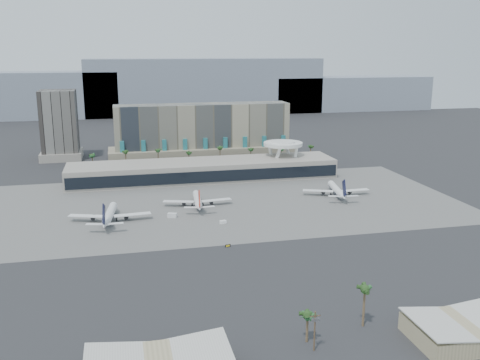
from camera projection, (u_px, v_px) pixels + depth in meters
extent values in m
plane|color=#232326|center=(242.00, 236.00, 239.90)|extent=(900.00, 900.00, 0.00)
cube|color=#5B5B59|center=(220.00, 203.00, 291.96)|extent=(260.00, 130.00, 0.06)
cube|color=gray|center=(7.00, 96.00, 639.25)|extent=(260.00, 60.00, 55.00)
cube|color=gray|center=(205.00, 86.00, 689.50)|extent=(300.00, 60.00, 70.00)
cube|color=gray|center=(348.00, 93.00, 735.84)|extent=(220.00, 60.00, 45.00)
cube|color=#9E957A|center=(203.00, 132.00, 402.73)|extent=(130.00, 22.00, 42.00)
cube|color=tan|center=(203.00, 153.00, 404.65)|extent=(140.00, 30.00, 10.00)
cube|color=#23727A|center=(122.00, 154.00, 381.22)|extent=(3.00, 2.00, 18.00)
cube|color=#23727A|center=(144.00, 153.00, 384.47)|extent=(3.00, 2.00, 18.00)
cube|color=#23727A|center=(165.00, 152.00, 387.72)|extent=(3.00, 2.00, 18.00)
cube|color=#23727A|center=(185.00, 151.00, 390.98)|extent=(3.00, 2.00, 18.00)
cube|color=#23727A|center=(205.00, 150.00, 394.23)|extent=(3.00, 2.00, 18.00)
cube|color=#23727A|center=(225.00, 149.00, 397.48)|extent=(3.00, 2.00, 18.00)
cube|color=#23727A|center=(245.00, 149.00, 400.73)|extent=(3.00, 2.00, 18.00)
cube|color=#23727A|center=(264.00, 148.00, 403.98)|extent=(3.00, 2.00, 18.00)
cube|color=#23727A|center=(283.00, 147.00, 407.24)|extent=(3.00, 2.00, 18.00)
cube|color=black|center=(60.00, 125.00, 402.44)|extent=(26.00, 26.00, 52.00)
cube|color=#A0978D|center=(62.00, 155.00, 407.92)|extent=(30.00, 30.00, 6.00)
cube|color=#A0978D|center=(203.00, 170.00, 342.60)|extent=(170.00, 32.00, 12.00)
cube|color=black|center=(208.00, 177.00, 327.38)|extent=(168.00, 0.60, 7.00)
cube|color=black|center=(203.00, 159.00, 340.87)|extent=(170.00, 12.00, 2.50)
cylinder|color=white|center=(289.00, 155.00, 366.42)|extent=(6.98, 6.99, 21.89)
cylinder|color=white|center=(271.00, 156.00, 363.66)|extent=(6.98, 6.99, 21.89)
cylinder|color=white|center=(276.00, 159.00, 351.61)|extent=(6.98, 6.99, 21.89)
cylinder|color=white|center=(295.00, 159.00, 354.37)|extent=(6.98, 6.99, 21.89)
cylinder|color=white|center=(283.00, 144.00, 356.87)|extent=(26.00, 26.00, 2.20)
cylinder|color=white|center=(283.00, 142.00, 356.56)|extent=(16.00, 16.00, 1.20)
cylinder|color=brown|center=(93.00, 164.00, 360.56)|extent=(0.70, 0.70, 12.00)
sphere|color=#25461C|center=(92.00, 156.00, 359.20)|extent=(2.80, 2.80, 2.80)
cylinder|color=brown|center=(126.00, 163.00, 365.33)|extent=(0.70, 0.70, 12.00)
sphere|color=#25461C|center=(126.00, 155.00, 363.97)|extent=(2.80, 2.80, 2.80)
cylinder|color=brown|center=(158.00, 161.00, 370.10)|extent=(0.70, 0.70, 12.00)
sphere|color=#25461C|center=(158.00, 153.00, 368.74)|extent=(2.80, 2.80, 2.80)
cylinder|color=brown|center=(189.00, 160.00, 374.65)|extent=(0.70, 0.70, 12.00)
sphere|color=#25461C|center=(188.00, 152.00, 373.29)|extent=(2.80, 2.80, 2.80)
cylinder|color=brown|center=(221.00, 158.00, 379.64)|extent=(0.70, 0.70, 12.00)
sphere|color=#25461C|center=(221.00, 151.00, 378.28)|extent=(2.80, 2.80, 2.80)
cylinder|color=brown|center=(251.00, 157.00, 384.41)|extent=(0.70, 0.70, 12.00)
sphere|color=#25461C|center=(251.00, 149.00, 383.05)|extent=(2.80, 2.80, 2.80)
cylinder|color=brown|center=(280.00, 156.00, 389.18)|extent=(0.70, 0.70, 12.00)
sphere|color=#25461C|center=(280.00, 148.00, 387.82)|extent=(2.80, 2.80, 2.80)
cylinder|color=brown|center=(310.00, 154.00, 394.16)|extent=(0.70, 0.70, 12.00)
sphere|color=#25461C|center=(310.00, 147.00, 392.80)|extent=(2.80, 2.80, 2.80)
cube|color=silver|center=(195.00, 357.00, 134.01)|extent=(18.65, 22.60, 2.30)
cube|color=tan|center=(463.00, 331.00, 153.68)|extent=(30.00, 20.00, 5.50)
cube|color=silver|center=(441.00, 324.00, 151.30)|extent=(15.55, 20.60, 1.98)
cylinder|color=#4C3826|center=(315.00, 331.00, 147.15)|extent=(0.44, 0.44, 12.00)
cube|color=#4C3826|center=(315.00, 316.00, 146.06)|extent=(3.20, 0.22, 0.22)
cylinder|color=slate|center=(312.00, 320.00, 145.77)|extent=(0.56, 0.56, 0.90)
cylinder|color=slate|center=(315.00, 320.00, 145.96)|extent=(0.56, 0.56, 0.90)
cylinder|color=slate|center=(319.00, 320.00, 146.16)|extent=(0.56, 0.56, 0.90)
cylinder|color=black|center=(310.00, 316.00, 145.69)|extent=(0.12, 0.12, 0.30)
cylinder|color=black|center=(320.00, 315.00, 146.30)|extent=(0.12, 0.12, 0.30)
cylinder|color=white|center=(110.00, 213.00, 260.78)|extent=(7.16, 27.32, 3.96)
cylinder|color=black|center=(110.00, 214.00, 260.82)|extent=(7.01, 26.77, 3.89)
cone|color=white|center=(114.00, 205.00, 275.75)|extent=(4.47, 4.90, 3.96)
cone|color=white|center=(105.00, 224.00, 243.82)|extent=(5.00, 9.33, 3.96)
cube|color=white|center=(87.00, 216.00, 258.85)|extent=(18.16, 9.51, 0.35)
cube|color=white|center=(132.00, 214.00, 261.08)|extent=(18.12, 5.55, 0.35)
cylinder|color=black|center=(93.00, 217.00, 259.87)|extent=(2.64, 4.20, 2.18)
cylinder|color=black|center=(127.00, 216.00, 261.49)|extent=(2.64, 4.20, 2.18)
cube|color=black|center=(104.00, 214.00, 241.16)|extent=(1.56, 9.00, 10.43)
cube|color=white|center=(95.00, 224.00, 242.29)|extent=(8.22, 4.14, 0.25)
cube|color=white|center=(115.00, 224.00, 243.21)|extent=(7.97, 2.34, 0.25)
cylinder|color=black|center=(113.00, 212.00, 271.63)|extent=(0.50, 0.50, 1.59)
cylinder|color=black|center=(103.00, 220.00, 260.16)|extent=(0.69, 0.69, 1.59)
cylinder|color=black|center=(117.00, 219.00, 260.81)|extent=(0.69, 0.69, 1.59)
cylinder|color=white|center=(197.00, 199.00, 286.31)|extent=(5.81, 25.15, 3.65)
cylinder|color=black|center=(197.00, 200.00, 286.35)|extent=(5.69, 24.65, 3.58)
cone|color=white|center=(196.00, 192.00, 300.06)|extent=(4.00, 4.41, 3.65)
cone|color=white|center=(199.00, 207.00, 270.74)|extent=(4.36, 8.51, 3.65)
cube|color=white|center=(179.00, 201.00, 284.22)|extent=(16.80, 8.30, 0.32)
cube|color=white|center=(216.00, 200.00, 286.91)|extent=(16.77, 5.63, 0.32)
cylinder|color=black|center=(184.00, 203.00, 285.25)|extent=(2.32, 3.82, 2.01)
cylinder|color=black|center=(211.00, 202.00, 287.20)|extent=(2.32, 3.82, 2.01)
cube|color=red|center=(199.00, 199.00, 268.29)|extent=(1.18, 8.31, 9.62)
cube|color=white|center=(191.00, 207.00, 269.21)|extent=(7.57, 3.60, 0.23)
cube|color=white|center=(207.00, 207.00, 270.31)|extent=(7.40, 2.39, 0.23)
cylinder|color=black|center=(196.00, 199.00, 296.28)|extent=(0.46, 0.46, 1.46)
cylinder|color=black|center=(192.00, 205.00, 285.65)|extent=(0.64, 0.64, 1.46)
cylinder|color=black|center=(203.00, 204.00, 286.44)|extent=(0.64, 0.64, 1.46)
cylinder|color=white|center=(336.00, 189.00, 306.66)|extent=(8.20, 26.43, 3.84)
cylinder|color=black|center=(336.00, 189.00, 306.69)|extent=(8.04, 25.90, 3.76)
cone|color=white|center=(330.00, 183.00, 321.20)|extent=(4.51, 4.90, 3.84)
cone|color=white|center=(343.00, 196.00, 290.19)|extent=(5.24, 9.15, 3.84)
cube|color=white|center=(318.00, 191.00, 305.30)|extent=(17.45, 9.95, 0.34)
cube|color=white|center=(354.00, 190.00, 306.43)|extent=(17.40, 4.52, 0.34)
cylinder|color=black|center=(323.00, 192.00, 306.15)|extent=(2.73, 4.14, 2.11)
cylinder|color=black|center=(349.00, 192.00, 306.97)|extent=(2.73, 4.14, 2.11)
cube|color=black|center=(344.00, 188.00, 287.60)|extent=(1.94, 8.66, 10.10)
cube|color=white|center=(336.00, 196.00, 288.91)|extent=(7.95, 4.35, 0.24)
cube|color=white|center=(351.00, 196.00, 289.38)|extent=(7.73, 2.34, 0.24)
cylinder|color=black|center=(332.00, 189.00, 317.19)|extent=(0.48, 0.48, 1.53)
cylinder|color=black|center=(331.00, 194.00, 306.20)|extent=(0.67, 0.67, 1.53)
cylinder|color=black|center=(341.00, 194.00, 306.53)|extent=(0.67, 0.67, 1.53)
cube|color=silver|center=(172.00, 215.00, 265.93)|extent=(5.03, 3.60, 2.22)
cube|color=white|center=(223.00, 222.00, 256.72)|extent=(3.34, 2.48, 1.53)
cube|color=black|center=(228.00, 246.00, 226.48)|extent=(2.42, 0.88, 1.09)
cube|color=gold|center=(228.00, 246.00, 226.29)|extent=(1.72, 0.46, 0.66)
cylinder|color=black|center=(226.00, 246.00, 226.34)|extent=(0.13, 0.13, 0.66)
cylinder|color=black|center=(230.00, 246.00, 226.72)|extent=(0.13, 0.13, 0.66)
cylinder|color=brown|center=(307.00, 328.00, 152.12)|extent=(0.70, 0.70, 8.66)
sphere|color=#25461C|center=(308.00, 315.00, 151.16)|extent=(2.80, 2.80, 2.80)
cylinder|color=brown|center=(364.00, 307.00, 160.40)|extent=(0.70, 0.70, 12.42)
sphere|color=#25461C|center=(365.00, 289.00, 159.00)|extent=(2.80, 2.80, 2.80)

